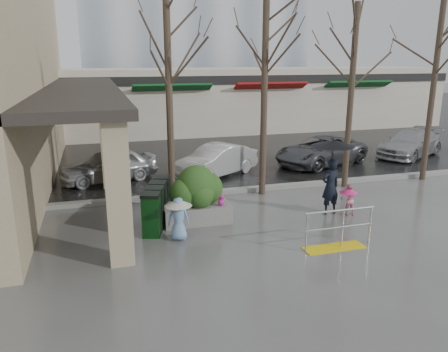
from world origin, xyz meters
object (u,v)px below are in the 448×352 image
handrail (337,234)px  car_b (216,161)px  news_boxes (157,205)px  car_d (411,143)px  tree_midwest (266,39)px  tree_east (439,37)px  car_a (108,165)px  child_blue (178,214)px  planter (197,195)px  tree_west (167,43)px  woman (332,169)px  car_c (321,151)px  tree_mideast (354,52)px  child_pink (348,197)px

handrail → car_b: (-1.08, 7.61, 0.25)m
news_boxes → car_d: 14.33m
handrail → tree_midwest: 6.83m
tree_east → car_a: tree_east is taller
child_blue → car_d: bearing=-138.5°
planter → car_a: (-2.31, 5.27, -0.18)m
tree_west → child_blue: 5.41m
woman → car_c: 6.56m
tree_mideast → handrail: bearing=-123.2°
tree_midwest → tree_mideast: 3.32m
tree_east → woman: size_ratio=3.08×
car_a → car_b: size_ratio=0.97×
tree_west → car_a: (-1.93, 3.27, -4.45)m
child_pink → planter: size_ratio=0.50×
tree_west → news_boxes: (-0.76, -1.92, -4.48)m
handrail → child_pink: (1.59, 2.09, 0.18)m
tree_east → car_b: tree_east is taller
tree_east → car_b: size_ratio=1.88×
tree_west → tree_mideast: size_ratio=1.05×
handrail → car_b: size_ratio=0.50×
tree_east → car_b: bearing=160.0°
handrail → tree_midwest: bearing=91.9°
car_a → car_c: 9.26m
woman → planter: (-4.08, 0.46, -0.60)m
child_blue → car_d: car_d is taller
tree_east → child_pink: 7.50m
handrail → planter: 4.11m
child_pink → car_b: (-2.67, 5.52, 0.07)m
handrail → car_c: 9.10m
tree_east → woman: tree_east is taller
handrail → child_pink: bearing=52.8°
child_pink → car_a: (-6.88, 5.99, 0.07)m
woman → car_c: bearing=-125.6°
car_b → car_d: 10.17m
child_blue → car_b: (2.65, 5.98, -0.08)m
woman → car_a: 8.63m
child_pink → car_d: 9.87m
tree_west → tree_mideast: 6.50m
planter → car_b: planter is taller
tree_midwest → woman: bearing=-62.8°
car_d → tree_west: bearing=-100.3°
woman → planter: 4.15m
car_c → car_d: (5.08, 0.37, 0.00)m
tree_east → child_blue: 11.81m
tree_mideast → woman: 4.70m
child_pink → car_d: bearing=-130.5°
tree_east → child_blue: bearing=-163.0°
news_boxes → car_b: bearing=75.2°
car_b → car_c: same height
tree_west → tree_midwest: tree_midwest is taller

